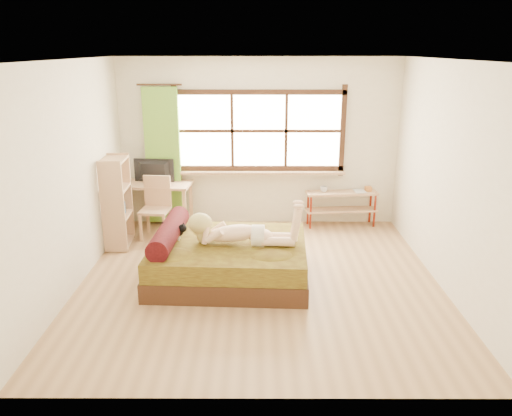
{
  "coord_description": "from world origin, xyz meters",
  "views": [
    {
      "loc": [
        -0.03,
        -5.77,
        2.83
      ],
      "look_at": [
        -0.05,
        0.2,
        0.9
      ],
      "focal_mm": 35.0,
      "sensor_mm": 36.0,
      "label": 1
    }
  ],
  "objects_px": {
    "bed": "(226,258)",
    "woman": "(241,222)",
    "desk": "(153,189)",
    "pipe_shelf": "(342,201)",
    "chair": "(156,204)",
    "bookshelf": "(117,202)",
    "kitten": "(173,231)"
  },
  "relations": [
    {
      "from": "bed",
      "to": "woman",
      "type": "relative_size",
      "value": 1.48
    },
    {
      "from": "desk",
      "to": "pipe_shelf",
      "type": "xyz_separation_m",
      "value": [
        3.07,
        0.12,
        -0.23
      ]
    },
    {
      "from": "desk",
      "to": "bed",
      "type": "bearing_deg",
      "value": -50.16
    },
    {
      "from": "chair",
      "to": "bed",
      "type": "bearing_deg",
      "value": -46.69
    },
    {
      "from": "bookshelf",
      "to": "kitten",
      "type": "bearing_deg",
      "value": -47.96
    },
    {
      "from": "kitten",
      "to": "bed",
      "type": "bearing_deg",
      "value": -5.4
    },
    {
      "from": "bed",
      "to": "bookshelf",
      "type": "distance_m",
      "value": 2.02
    },
    {
      "from": "desk",
      "to": "pipe_shelf",
      "type": "distance_m",
      "value": 3.08
    },
    {
      "from": "woman",
      "to": "bookshelf",
      "type": "distance_m",
      "value": 2.18
    },
    {
      "from": "woman",
      "to": "kitten",
      "type": "bearing_deg",
      "value": 173.09
    },
    {
      "from": "bookshelf",
      "to": "bed",
      "type": "bearing_deg",
      "value": -35.95
    },
    {
      "from": "kitten",
      "to": "chair",
      "type": "xyz_separation_m",
      "value": [
        -0.49,
        1.4,
        -0.08
      ]
    },
    {
      "from": "kitten",
      "to": "pipe_shelf",
      "type": "xyz_separation_m",
      "value": [
        2.47,
        1.89,
        -0.18
      ]
    },
    {
      "from": "woman",
      "to": "pipe_shelf",
      "type": "distance_m",
      "value": 2.62
    },
    {
      "from": "pipe_shelf",
      "to": "bookshelf",
      "type": "xyz_separation_m",
      "value": [
        -3.45,
        -0.89,
        0.25
      ]
    },
    {
      "from": "kitten",
      "to": "chair",
      "type": "height_order",
      "value": "chair"
    },
    {
      "from": "woman",
      "to": "desk",
      "type": "height_order",
      "value": "woman"
    },
    {
      "from": "woman",
      "to": "kitten",
      "type": "xyz_separation_m",
      "value": [
        -0.87,
        0.15,
        -0.18
      ]
    },
    {
      "from": "kitten",
      "to": "desk",
      "type": "height_order",
      "value": "desk"
    },
    {
      "from": "woman",
      "to": "pipe_shelf",
      "type": "height_order",
      "value": "woman"
    },
    {
      "from": "woman",
      "to": "bookshelf",
      "type": "height_order",
      "value": "bookshelf"
    },
    {
      "from": "kitten",
      "to": "bookshelf",
      "type": "relative_size",
      "value": 0.22
    },
    {
      "from": "bed",
      "to": "chair",
      "type": "xyz_separation_m",
      "value": [
        -1.16,
        1.5,
        0.26
      ]
    },
    {
      "from": "kitten",
      "to": "chair",
      "type": "bearing_deg",
      "value": 112.12
    },
    {
      "from": "bed",
      "to": "kitten",
      "type": "xyz_separation_m",
      "value": [
        -0.67,
        0.1,
        0.34
      ]
    },
    {
      "from": "bed",
      "to": "pipe_shelf",
      "type": "xyz_separation_m",
      "value": [
        1.8,
        1.99,
        0.16
      ]
    },
    {
      "from": "chair",
      "to": "pipe_shelf",
      "type": "height_order",
      "value": "chair"
    },
    {
      "from": "pipe_shelf",
      "to": "bookshelf",
      "type": "height_order",
      "value": "bookshelf"
    },
    {
      "from": "bed",
      "to": "bookshelf",
      "type": "height_order",
      "value": "bookshelf"
    },
    {
      "from": "kitten",
      "to": "desk",
      "type": "xyz_separation_m",
      "value": [
        -0.6,
        1.77,
        0.05
      ]
    },
    {
      "from": "bed",
      "to": "desk",
      "type": "height_order",
      "value": "desk"
    },
    {
      "from": "kitten",
      "to": "pipe_shelf",
      "type": "height_order",
      "value": "kitten"
    }
  ]
}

